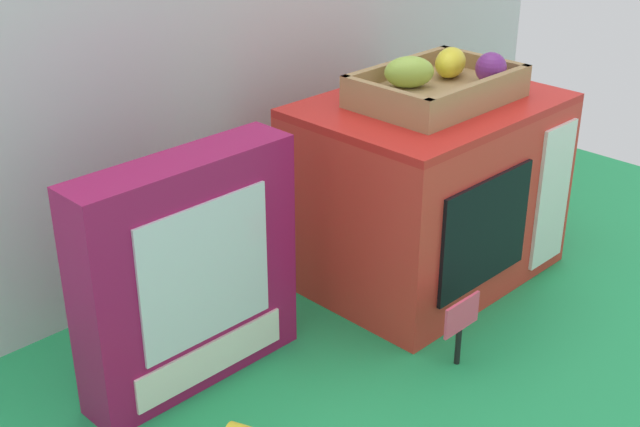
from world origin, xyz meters
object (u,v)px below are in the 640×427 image
(toy_microwave, at_px, (427,190))
(food_groups_crate, at_px, (439,85))
(cookie_set_box, at_px, (189,273))
(loose_toy_apple, at_px, (522,209))
(price_sign, at_px, (461,322))

(toy_microwave, relative_size, food_groups_crate, 1.59)
(cookie_set_box, bearing_deg, loose_toy_apple, -4.58)
(price_sign, bearing_deg, loose_toy_apple, 22.68)
(cookie_set_box, bearing_deg, food_groups_crate, -5.10)
(cookie_set_box, xyz_separation_m, price_sign, (0.27, -0.23, -0.09))
(price_sign, bearing_deg, toy_microwave, 49.45)
(cookie_set_box, bearing_deg, price_sign, -41.16)
(cookie_set_box, distance_m, price_sign, 0.36)
(toy_microwave, bearing_deg, price_sign, -130.55)
(toy_microwave, distance_m, price_sign, 0.27)
(loose_toy_apple, bearing_deg, food_groups_crate, 176.36)
(toy_microwave, xyz_separation_m, loose_toy_apple, (0.26, -0.02, -0.11))
(toy_microwave, bearing_deg, loose_toy_apple, -4.19)
(price_sign, xyz_separation_m, loose_toy_apple, (0.42, 0.18, -0.03))
(loose_toy_apple, bearing_deg, price_sign, -157.32)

